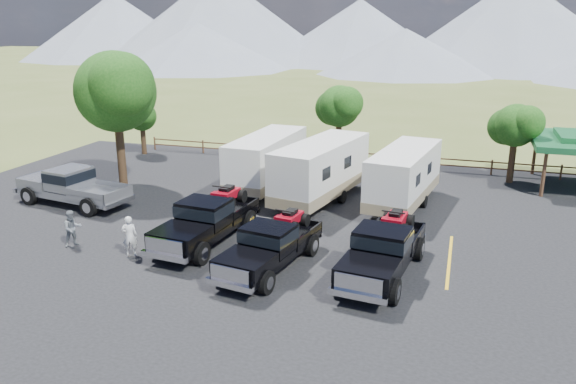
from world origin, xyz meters
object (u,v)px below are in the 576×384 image
(rig_center, at_px, (271,244))
(person_b, at_px, (73,228))
(tree_big_nw, at_px, (115,92))
(trailer_center, at_px, (321,171))
(pickup_silver, at_px, (73,186))
(trailer_left, at_px, (267,161))
(rig_left, at_px, (208,219))
(rig_right, at_px, (384,249))
(person_a, at_px, (130,236))
(trailer_right, at_px, (404,177))

(rig_center, bearing_deg, person_b, -167.28)
(tree_big_nw, distance_m, person_b, 10.03)
(trailer_center, bearing_deg, rig_center, -76.69)
(trailer_center, height_order, pickup_silver, trailer_center)
(rig_center, height_order, person_b, rig_center)
(trailer_left, relative_size, person_b, 5.59)
(rig_left, bearing_deg, rig_right, -1.89)
(rig_center, height_order, rig_right, rig_right)
(pickup_silver, xyz_separation_m, person_b, (3.63, -4.74, -0.22))
(rig_left, xyz_separation_m, person_a, (-2.41, -2.37, -0.19))
(person_a, bearing_deg, trailer_right, -159.71)
(person_b, bearing_deg, rig_left, -30.81)
(person_a, bearing_deg, pickup_silver, -61.22)
(person_a, bearing_deg, rig_center, 161.98)
(trailer_left, relative_size, trailer_center, 0.96)
(trailer_center, bearing_deg, person_a, -109.47)
(trailer_center, height_order, trailer_right, trailer_center)
(trailer_left, distance_m, trailer_right, 7.89)
(trailer_center, relative_size, person_a, 5.42)
(trailer_center, distance_m, person_b, 12.67)
(pickup_silver, bearing_deg, rig_right, 86.96)
(tree_big_nw, relative_size, pickup_silver, 1.15)
(trailer_left, xyz_separation_m, trailer_center, (3.54, -1.36, 0.07))
(trailer_right, bearing_deg, person_b, -134.40)
(rig_left, distance_m, person_b, 5.77)
(rig_center, height_order, pickup_silver, rig_center)
(tree_big_nw, distance_m, trailer_right, 16.46)
(rig_left, distance_m, person_a, 3.38)
(trailer_right, bearing_deg, pickup_silver, -154.61)
(tree_big_nw, bearing_deg, person_a, -55.13)
(rig_center, relative_size, rig_right, 0.95)
(tree_big_nw, xyz_separation_m, person_a, (5.91, -8.48, -4.70))
(rig_center, relative_size, trailer_center, 0.67)
(rig_right, xyz_separation_m, person_a, (-10.21, -1.37, -0.17))
(rig_left, relative_size, rig_center, 1.07)
(trailer_right, xyz_separation_m, person_a, (-10.00, -9.89, -0.73))
(tree_big_nw, xyz_separation_m, trailer_right, (15.92, 1.41, -3.97))
(tree_big_nw, bearing_deg, trailer_right, 5.05)
(tree_big_nw, relative_size, rig_right, 1.19)
(rig_left, height_order, trailer_center, trailer_center)
(rig_center, xyz_separation_m, trailer_left, (-3.77, 10.11, 0.66))
(trailer_center, height_order, person_b, trailer_center)
(pickup_silver, relative_size, person_a, 3.96)
(rig_right, relative_size, trailer_right, 0.75)
(pickup_silver, bearing_deg, rig_center, 80.09)
(trailer_center, height_order, person_a, trailer_center)
(rig_left, relative_size, pickup_silver, 0.98)
(pickup_silver, relative_size, person_b, 4.26)
(rig_left, height_order, rig_center, rig_left)
(trailer_center, xyz_separation_m, pickup_silver, (-12.25, -4.49, -0.67))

